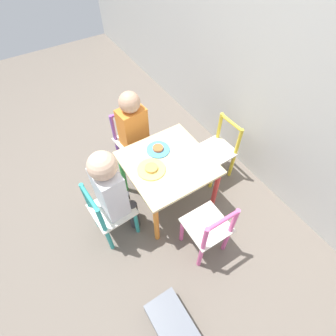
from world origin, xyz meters
TOP-DOWN VIEW (x-y plane):
  - ground_plane at (0.00, 0.00)m, footprint 6.00×6.00m
  - kids_table at (0.00, 0.00)m, footprint 0.56×0.56m
  - chair_teal at (0.03, -0.48)m, footprint 0.28×0.28m
  - chair_purple at (-0.48, -0.05)m, footprint 0.28×0.28m
  - chair_pink at (0.48, -0.00)m, footprint 0.26×0.26m
  - chair_yellow at (-0.02, 0.48)m, footprint 0.27×0.27m
  - child_front at (0.03, -0.42)m, footprint 0.21×0.22m
  - child_left at (-0.42, -0.04)m, footprint 0.22×0.21m
  - plate_front at (-0.00, -0.13)m, footprint 0.19×0.19m
  - plate_left at (-0.13, 0.00)m, footprint 0.16×0.16m
  - storage_bin at (0.78, -0.46)m, footprint 0.33×0.20m

SIDE VIEW (x-z plane):
  - ground_plane at x=0.00m, z-range 0.00..0.00m
  - storage_bin at x=0.78m, z-range 0.00..0.12m
  - chair_teal at x=0.03m, z-range 0.00..0.52m
  - chair_purple at x=-0.48m, z-range 0.00..0.52m
  - chair_pink at x=0.48m, z-range 0.00..0.52m
  - chair_yellow at x=-0.02m, z-range 0.00..0.52m
  - kids_table at x=0.00m, z-range 0.15..0.59m
  - child_left at x=-0.42m, z-range 0.07..0.82m
  - plate_front at x=0.00m, z-range 0.43..0.46m
  - plate_left at x=-0.13m, z-range 0.43..0.46m
  - child_front at x=0.03m, z-range 0.08..0.87m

